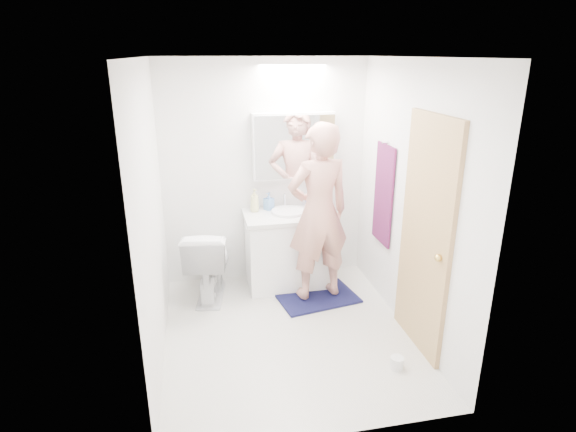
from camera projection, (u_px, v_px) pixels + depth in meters
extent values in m
plane|color=silver|center=(288.00, 333.00, 4.29)|extent=(2.50, 2.50, 0.00)
plane|color=white|center=(288.00, 57.00, 3.50)|extent=(2.50, 2.50, 0.00)
plane|color=white|center=(265.00, 173.00, 5.05)|extent=(2.50, 0.00, 2.50)
plane|color=white|center=(331.00, 275.00, 2.74)|extent=(2.50, 0.00, 2.50)
plane|color=white|center=(152.00, 218.00, 3.69)|extent=(0.00, 2.50, 2.50)
plane|color=white|center=(411.00, 201.00, 4.11)|extent=(0.00, 2.50, 2.50)
cube|color=white|center=(289.00, 251.00, 5.10)|extent=(0.90, 0.55, 0.78)
cube|color=silver|center=(289.00, 216.00, 4.96)|extent=(0.95, 0.58, 0.04)
cylinder|color=white|center=(288.00, 211.00, 4.98)|extent=(0.36, 0.36, 0.03)
cylinder|color=silver|center=(285.00, 200.00, 5.13)|extent=(0.02, 0.02, 0.16)
cube|color=white|center=(294.00, 146.00, 4.94)|extent=(0.88, 0.14, 0.70)
cube|color=silver|center=(295.00, 147.00, 4.87)|extent=(0.84, 0.01, 0.66)
imported|color=white|center=(208.00, 262.00, 4.83)|extent=(0.55, 0.82, 0.78)
cube|color=#141640|center=(317.00, 297.00, 4.91)|extent=(0.89, 0.68, 0.02)
imported|color=tan|center=(319.00, 213.00, 4.60)|extent=(0.72, 0.54, 1.79)
cube|color=#A57C52|center=(425.00, 237.00, 3.84)|extent=(0.04, 0.80, 2.00)
sphere|color=gold|center=(438.00, 258.00, 3.57)|extent=(0.06, 0.06, 0.06)
cube|color=#13143E|center=(383.00, 195.00, 4.64)|extent=(0.02, 0.42, 1.00)
cylinder|color=silver|center=(386.00, 143.00, 4.47)|extent=(0.07, 0.02, 0.02)
imported|color=#D3D188|center=(255.00, 200.00, 4.99)|extent=(0.13, 0.13, 0.25)
imported|color=#5E8DC9|center=(269.00, 201.00, 5.06)|extent=(0.12, 0.12, 0.19)
imported|color=#4449CC|center=(310.00, 204.00, 5.14)|extent=(0.12, 0.12, 0.09)
cylinder|color=white|center=(397.00, 363.00, 3.80)|extent=(0.11, 0.11, 0.10)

